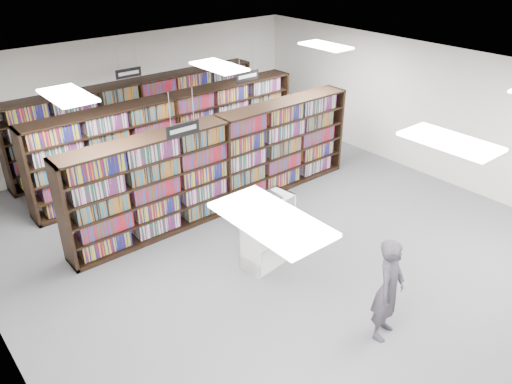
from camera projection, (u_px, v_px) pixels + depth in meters
floor at (284, 246)px, 9.83m from camera, size 12.00×12.00×0.00m
ceiling at (289, 87)px, 8.32m from camera, size 10.00×12.00×0.10m
wall_back at (132, 97)px, 13.16m from camera, size 10.00×0.10×3.20m
wall_right at (441, 115)px, 11.88m from camera, size 0.10×12.00×3.20m
bookshelf_row_near at (222, 165)px, 10.70m from camera, size 7.00×0.60×2.10m
bookshelf_row_mid at (174, 138)px, 12.06m from camera, size 7.00×0.60×2.10m
bookshelf_row_far at (140, 119)px, 13.22m from camera, size 7.00×0.60×2.10m
aisle_sign_left at (183, 128)px, 8.48m from camera, size 0.65×0.02×0.80m
aisle_sign_right at (247, 75)px, 11.53m from camera, size 0.65×0.02×0.80m
aisle_sign_center at (128, 72)px, 11.77m from camera, size 0.65×0.02×0.80m
troffer_front_left at (271, 219)px, 4.61m from camera, size 0.60×1.20×0.04m
troffer_front_center at (450, 141)px, 6.30m from camera, size 0.60×1.20×0.04m
troffer_back_left at (67, 95)px, 8.02m from camera, size 0.60×1.20×0.04m
troffer_back_center at (219, 66)px, 9.71m from camera, size 0.60×1.20×0.04m
troffer_back_right at (326, 46)px, 11.39m from camera, size 0.60×1.20×0.04m
endcap_display at (266, 240)px, 9.15m from camera, size 1.02×0.59×1.35m
open_book at (260, 198)px, 8.67m from camera, size 0.71×0.42×0.13m
shopper at (389, 290)px, 7.32m from camera, size 0.71×0.58×1.69m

